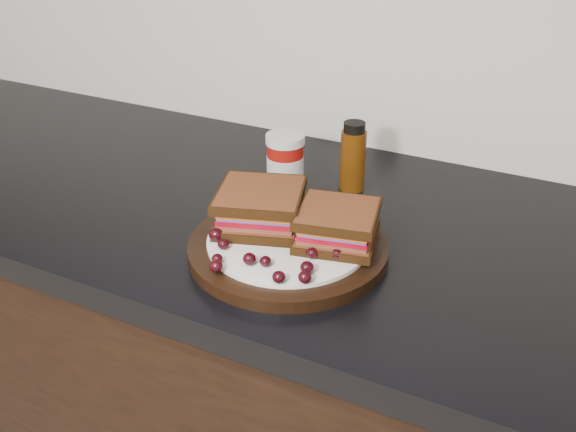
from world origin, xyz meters
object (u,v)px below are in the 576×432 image
at_px(sandwich_left, 260,207).
at_px(condiment_jar, 285,162).
at_px(plate, 288,248).
at_px(oil_bottle, 353,156).

height_order(sandwich_left, condiment_jar, condiment_jar).
bearing_deg(plate, condiment_jar, 118.01).
height_order(condiment_jar, oil_bottle, oil_bottle).
xyz_separation_m(sandwich_left, condiment_jar, (-0.04, 0.17, -0.00)).
bearing_deg(condiment_jar, sandwich_left, -75.01).
bearing_deg(condiment_jar, plate, -61.99).
bearing_deg(sandwich_left, condiment_jar, 86.68).
bearing_deg(sandwich_left, oil_bottle, 56.89).
height_order(plate, oil_bottle, oil_bottle).
distance_m(plate, sandwich_left, 0.07).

